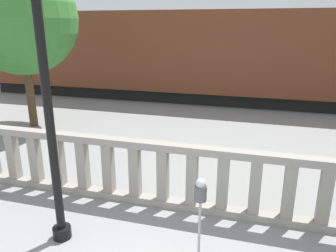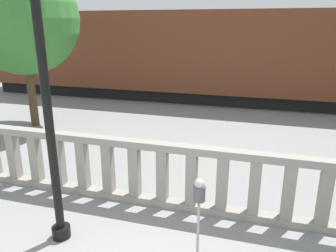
{
  "view_description": "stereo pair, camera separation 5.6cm",
  "coord_description": "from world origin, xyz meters",
  "views": [
    {
      "loc": [
        1.1,
        -2.39,
        3.43
      ],
      "look_at": [
        -0.76,
        4.08,
        1.32
      ],
      "focal_mm": 35.0,
      "sensor_mm": 36.0,
      "label": 1
    },
    {
      "loc": [
        1.15,
        -2.38,
        3.43
      ],
      "look_at": [
        -0.76,
        4.08,
        1.32
      ],
      "focal_mm": 35.0,
      "sensor_mm": 36.0,
      "label": 2
    }
  ],
  "objects": [
    {
      "name": "balustrade",
      "position": [
        0.0,
        3.08,
        0.65
      ],
      "size": [
        17.95,
        0.24,
        1.31
      ],
      "color": "gray",
      "rests_on": "ground"
    },
    {
      "name": "tree_right",
      "position": [
        -6.48,
        6.91,
        3.59
      ],
      "size": [
        3.61,
        3.61,
        5.4
      ],
      "color": "#4C3823",
      "rests_on": "ground"
    },
    {
      "name": "train_near",
      "position": [
        0.5,
        12.76,
        2.08
      ],
      "size": [
        25.28,
        3.1,
        4.59
      ],
      "color": "black",
      "rests_on": "ground"
    },
    {
      "name": "parking_meter",
      "position": [
        0.38,
        1.83,
        1.05
      ],
      "size": [
        0.18,
        0.18,
        1.31
      ],
      "color": "#99999E",
      "rests_on": "ground"
    }
  ]
}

